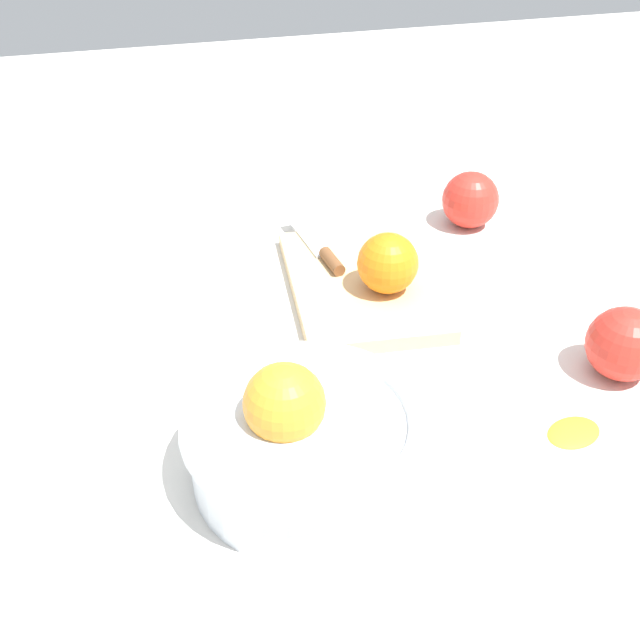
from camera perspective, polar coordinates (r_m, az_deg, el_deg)
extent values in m
plane|color=silver|center=(0.73, 7.18, -3.01)|extent=(2.40, 2.40, 0.00)
cylinder|color=silver|center=(0.60, -1.01, -9.77)|extent=(0.18, 0.18, 0.06)
torus|color=silver|center=(0.58, -1.04, -7.78)|extent=(0.20, 0.20, 0.02)
sphere|color=orange|center=(0.57, -2.74, -6.38)|extent=(0.06, 0.06, 0.06)
cube|color=#DBB77F|center=(0.83, 3.14, 2.78)|extent=(0.25, 0.17, 0.02)
sphere|color=orange|center=(0.79, 5.20, 4.34)|extent=(0.06, 0.06, 0.06)
cube|color=silver|center=(0.90, -0.94, 6.54)|extent=(0.11, 0.03, 0.00)
cylinder|color=brown|center=(0.84, 0.92, 4.51)|extent=(0.05, 0.02, 0.01)
sphere|color=red|center=(0.74, 22.25, -1.71)|extent=(0.07, 0.07, 0.07)
sphere|color=red|center=(0.96, 11.42, 8.99)|extent=(0.07, 0.07, 0.07)
ellipsoid|color=orange|center=(0.68, 18.87, -7.92)|extent=(0.05, 0.06, 0.01)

